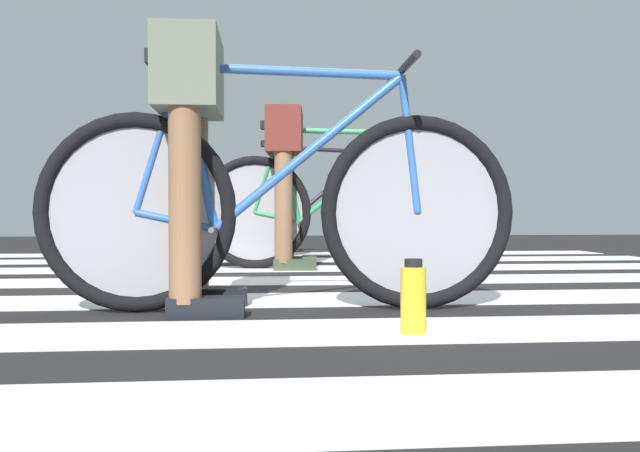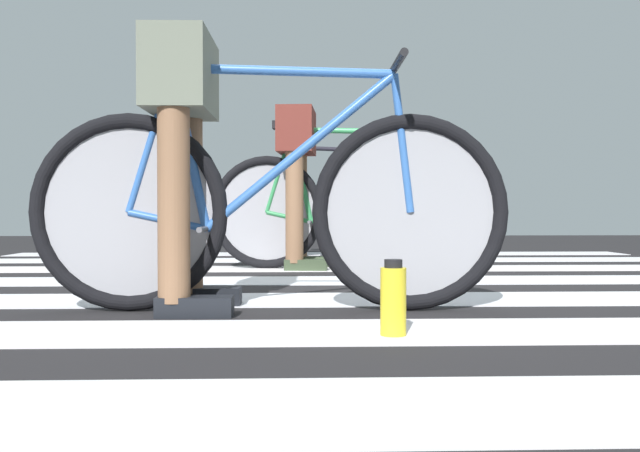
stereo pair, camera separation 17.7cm
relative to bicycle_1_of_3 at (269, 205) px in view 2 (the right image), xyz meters
name	(u,v)px [view 2 (the right image)]	position (x,y,z in m)	size (l,w,h in m)	color
ground	(328,285)	(0.26, 0.98, -0.40)	(18.00, 14.00, 0.02)	black
crosswalk_markings	(331,281)	(0.28, 1.06, -0.38)	(5.43, 5.03, 0.00)	silver
bicycle_1_of_3	(269,205)	(0.00, 0.00, 0.00)	(1.74, 0.52, 0.93)	black
cyclist_1_of_3	(183,133)	(-0.31, 0.01, 0.26)	(0.32, 0.41, 0.99)	brown
bicycle_2_of_3	(347,208)	(0.42, 1.80, 0.00)	(1.73, 0.52, 0.93)	black
cyclist_2_of_3	(297,166)	(0.11, 1.83, 0.27)	(0.35, 0.43, 1.01)	brown
bicycle_3_of_3	(337,209)	(0.43, 3.05, 0.00)	(1.73, 0.52, 0.93)	black
water_bottle	(393,300)	(0.38, -0.53, -0.28)	(0.07, 0.07, 0.22)	gold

